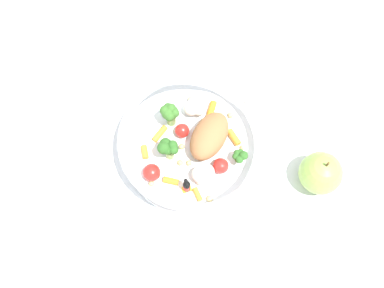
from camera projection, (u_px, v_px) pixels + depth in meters
The scene contains 4 objects.
ground_plane at pixel (182, 150), 0.83m from camera, with size 2.40×2.40×0.00m, color white.
food_container at pixel (194, 143), 0.80m from camera, with size 0.26×0.26×0.07m.
loose_apple at pixel (321, 173), 0.77m from camera, with size 0.08×0.08×0.09m.
folded_napkin at pixel (96, 97), 0.87m from camera, with size 0.11×0.10×0.01m, color white.
Camera 1 is at (-0.26, 0.19, 0.77)m, focal length 42.20 mm.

